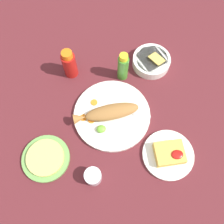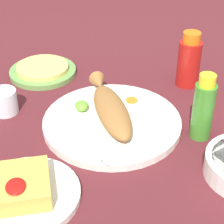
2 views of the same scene
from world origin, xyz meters
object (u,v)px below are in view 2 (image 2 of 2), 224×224
main_plate (112,122)px  hot_sauce_bottle_red (189,61)px  fried_fish (110,108)px  hot_sauce_bottle_green (203,109)px  salt_cup (4,103)px  tortilla_plate (43,72)px  fork_far (94,138)px  side_plate_fries (26,195)px  fork_near (116,141)px

main_plate → hot_sauce_bottle_red: size_ratio=2.14×
fried_fish → hot_sauce_bottle_green: (0.09, 0.18, 0.03)m
salt_cup → tortilla_plate: 0.20m
hot_sauce_bottle_red → tortilla_plate: bearing=-109.2°
fork_far → tortilla_plate: size_ratio=1.00×
fork_far → hot_sauce_bottle_green: (0.01, 0.24, 0.05)m
fried_fish → side_plate_fries: bearing=-47.4°
fork_near → salt_cup: 0.30m
main_plate → tortilla_plate: 0.31m
main_plate → tortilla_plate: size_ratio=1.71×
fork_far → hot_sauce_bottle_green: size_ratio=1.21×
main_plate → fork_far: bearing=-39.1°
side_plate_fries → hot_sauce_bottle_green: bearing=107.1°
hot_sauce_bottle_red → side_plate_fries: (0.34, -0.43, -0.06)m
fork_far → side_plate_fries: 0.19m
tortilla_plate → salt_cup: bearing=-29.7°
fried_fish → hot_sauce_bottle_green: 0.21m
fork_near → hot_sauce_bottle_red: size_ratio=1.15×
hot_sauce_bottle_green → fork_far: bearing=-92.5°
main_plate → salt_cup: salt_cup is taller
main_plate → tortilla_plate: (-0.28, -0.14, -0.00)m
main_plate → hot_sauce_bottle_red: 0.28m
fried_fish → fork_far: bearing=-36.8°
fork_far → hot_sauce_bottle_red: 0.36m
fried_fish → hot_sauce_bottle_green: bearing=61.0°
salt_cup → tortilla_plate: (-0.17, 0.10, -0.02)m
hot_sauce_bottle_red → tortilla_plate: hot_sauce_bottle_red is taller
tortilla_plate → hot_sauce_bottle_red: bearing=70.8°
main_plate → fork_near: 0.08m
main_plate → hot_sauce_bottle_green: (0.07, 0.18, 0.06)m
hot_sauce_bottle_green → salt_cup: (-0.18, -0.42, -0.05)m
side_plate_fries → tortilla_plate: same height
fried_fish → tortilla_plate: fried_fish is taller
fork_far → salt_cup: bearing=-128.8°
main_plate → fork_near: (0.08, -0.01, 0.01)m
fork_far → salt_cup: (-0.17, -0.19, 0.01)m
fried_fish → hot_sauce_bottle_red: size_ratio=1.82×
main_plate → hot_sauce_bottle_red: bearing=122.5°
salt_cup → hot_sauce_bottle_red: bearing=95.1°
salt_cup → fried_fish: bearing=69.0°
fried_fish → hot_sauce_bottle_red: hot_sauce_bottle_red is taller
main_plate → side_plate_fries: bearing=-46.0°
fork_far → tortilla_plate: fork_far is taller
hot_sauce_bottle_red → fork_near: bearing=-46.4°
hot_sauce_bottle_red → hot_sauce_bottle_green: size_ratio=0.96×
hot_sauce_bottle_red → side_plate_fries: 0.55m
main_plate → fried_fish: bearing=-176.5°
main_plate → fork_far: size_ratio=1.70×
fried_fish → side_plate_fries: (0.20, -0.20, -0.03)m
hot_sauce_bottle_green → fried_fish: bearing=-115.5°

